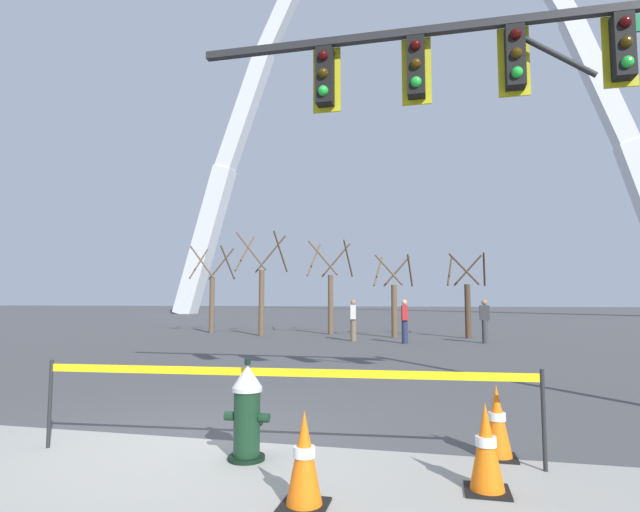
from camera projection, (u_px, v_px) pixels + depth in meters
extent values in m
plane|color=#474749|center=(200.00, 442.00, 5.63)|extent=(240.00, 240.00, 0.00)
cylinder|color=black|center=(246.00, 458.00, 4.96)|extent=(0.36, 0.36, 0.05)
cylinder|color=#14331E|center=(247.00, 423.00, 4.99)|extent=(0.26, 0.26, 0.62)
cylinder|color=#B7B7BC|center=(247.00, 389.00, 5.01)|extent=(0.30, 0.30, 0.04)
cone|color=#B7B7BC|center=(247.00, 376.00, 5.03)|extent=(0.30, 0.30, 0.22)
cylinder|color=black|center=(248.00, 362.00, 5.04)|extent=(0.06, 0.06, 0.06)
cylinder|color=#14331E|center=(230.00, 416.00, 5.03)|extent=(0.10, 0.09, 0.09)
cylinder|color=#14331E|center=(264.00, 418.00, 4.95)|extent=(0.10, 0.09, 0.09)
cylinder|color=#14331E|center=(254.00, 422.00, 5.18)|extent=(0.13, 0.14, 0.13)
cylinder|color=black|center=(257.00, 420.00, 5.26)|extent=(0.15, 0.03, 0.15)
cylinder|color=#232326|center=(50.00, 404.00, 5.40)|extent=(0.04, 0.04, 0.93)
cylinder|color=#232326|center=(544.00, 420.00, 4.67)|extent=(0.04, 0.04, 0.93)
cube|color=yellow|center=(279.00, 372.00, 5.07)|extent=(5.00, 0.40, 0.08)
cube|color=black|center=(304.00, 506.00, 3.84)|extent=(0.36, 0.36, 0.03)
cone|color=orange|center=(304.00, 456.00, 3.87)|extent=(0.28, 0.28, 0.70)
cylinder|color=white|center=(304.00, 452.00, 3.87)|extent=(0.17, 0.17, 0.08)
cube|color=black|center=(498.00, 458.00, 5.01)|extent=(0.36, 0.36, 0.03)
cone|color=orange|center=(497.00, 420.00, 5.04)|extent=(0.28, 0.28, 0.70)
cylinder|color=white|center=(497.00, 416.00, 5.05)|extent=(0.17, 0.17, 0.08)
cube|color=black|center=(487.00, 491.00, 4.12)|extent=(0.36, 0.36, 0.03)
cone|color=orange|center=(486.00, 445.00, 4.16)|extent=(0.28, 0.28, 0.70)
cylinder|color=white|center=(486.00, 441.00, 4.16)|extent=(0.17, 0.17, 0.08)
cube|color=#232326|center=(443.00, 29.00, 7.53)|extent=(7.60, 0.12, 0.12)
cylinder|color=#232326|center=(554.00, 54.00, 7.14)|extent=(1.11, 0.08, 0.81)
cube|color=black|center=(623.00, 47.00, 6.95)|extent=(0.26, 0.24, 0.90)
cube|color=gold|center=(619.00, 51.00, 7.08)|extent=(0.44, 0.03, 1.04)
sphere|color=#360606|center=(625.00, 22.00, 6.84)|extent=(0.16, 0.16, 0.16)
sphere|color=#392706|center=(626.00, 42.00, 6.82)|extent=(0.16, 0.16, 0.16)
sphere|color=green|center=(627.00, 62.00, 6.79)|extent=(0.16, 0.16, 0.16)
cube|color=black|center=(515.00, 58.00, 7.26)|extent=(0.26, 0.24, 0.90)
cube|color=gold|center=(514.00, 62.00, 7.39)|extent=(0.44, 0.03, 1.04)
sphere|color=#360606|center=(516.00, 34.00, 7.16)|extent=(0.16, 0.16, 0.16)
sphere|color=#392706|center=(516.00, 53.00, 7.13)|extent=(0.16, 0.16, 0.16)
sphere|color=green|center=(517.00, 72.00, 7.11)|extent=(0.16, 0.16, 0.16)
cube|color=black|center=(416.00, 68.00, 7.57)|extent=(0.26, 0.24, 0.90)
cube|color=gold|center=(416.00, 72.00, 7.71)|extent=(0.44, 0.03, 1.04)
sphere|color=#360606|center=(415.00, 45.00, 7.47)|extent=(0.16, 0.16, 0.16)
sphere|color=#392706|center=(416.00, 64.00, 7.44)|extent=(0.16, 0.16, 0.16)
sphere|color=green|center=(416.00, 82.00, 7.42)|extent=(0.16, 0.16, 0.16)
cube|color=black|center=(325.00, 77.00, 7.88)|extent=(0.26, 0.24, 0.90)
cube|color=gold|center=(327.00, 81.00, 8.02)|extent=(0.44, 0.03, 1.04)
sphere|color=#360606|center=(323.00, 56.00, 7.78)|extent=(0.16, 0.16, 0.16)
sphere|color=#392706|center=(323.00, 73.00, 7.76)|extent=(0.16, 0.16, 0.16)
sphere|color=green|center=(323.00, 91.00, 7.73)|extent=(0.16, 0.16, 0.16)
cube|color=silver|center=(205.00, 241.00, 58.64)|extent=(6.78, 2.14, 17.46)
cube|color=silver|center=(245.00, 111.00, 58.91)|extent=(6.54, 1.91, 14.16)
cube|color=silver|center=(284.00, 10.00, 58.88)|extent=(6.27, 1.69, 10.88)
cube|color=silver|center=(598.00, 80.00, 50.51)|extent=(6.54, 1.91, 14.16)
cylinder|color=brown|center=(212.00, 305.00, 24.43)|extent=(0.24, 0.24, 2.66)
cylinder|color=brown|center=(199.00, 263.00, 24.95)|extent=(0.36, 1.43, 1.59)
cylinder|color=brown|center=(228.00, 262.00, 24.34)|extent=(0.22, 1.44, 1.59)
cylinder|color=brown|center=(221.00, 264.00, 25.39)|extent=(1.44, 0.22, 1.59)
cylinder|color=brown|center=(202.00, 262.00, 23.86)|extent=(1.42, 0.39, 1.59)
cylinder|color=brown|center=(261.00, 303.00, 22.44)|extent=(0.24, 0.24, 2.91)
cylinder|color=brown|center=(245.00, 253.00, 23.01)|extent=(0.39, 1.56, 1.74)
cylinder|color=brown|center=(281.00, 252.00, 22.35)|extent=(0.24, 1.57, 1.74)
cylinder|color=brown|center=(270.00, 254.00, 23.49)|extent=(1.57, 0.24, 1.74)
cylinder|color=brown|center=(251.00, 251.00, 21.82)|extent=(1.55, 0.42, 1.74)
cylinder|color=brown|center=(331.00, 305.00, 23.25)|extent=(0.24, 0.24, 2.73)
cylinder|color=brown|center=(314.00, 260.00, 23.78)|extent=(0.37, 1.47, 1.63)
cylinder|color=brown|center=(348.00, 258.00, 23.16)|extent=(0.23, 1.48, 1.63)
cylinder|color=brown|center=(336.00, 260.00, 24.23)|extent=(1.48, 0.23, 1.63)
cylinder|color=brown|center=(323.00, 258.00, 22.67)|extent=(1.46, 0.40, 1.63)
cylinder|color=brown|center=(394.00, 311.00, 21.28)|extent=(0.24, 0.24, 2.21)
cylinder|color=brown|center=(378.00, 271.00, 21.71)|extent=(0.32, 1.20, 1.33)
cylinder|color=brown|center=(410.00, 270.00, 21.21)|extent=(0.20, 1.21, 1.33)
cylinder|color=brown|center=(397.00, 272.00, 22.08)|extent=(1.21, 0.20, 1.33)
cylinder|color=brown|center=(389.00, 270.00, 20.81)|extent=(1.20, 0.34, 1.33)
cylinder|color=#473323|center=(468.00, 311.00, 20.90)|extent=(0.24, 0.24, 2.23)
cylinder|color=#473323|center=(450.00, 270.00, 21.33)|extent=(0.32, 1.21, 1.34)
cylinder|color=#473323|center=(484.00, 269.00, 20.83)|extent=(0.20, 1.22, 1.34)
cylinder|color=#473323|center=(467.00, 271.00, 21.70)|extent=(1.22, 0.20, 1.34)
cylinder|color=#473323|center=(464.00, 269.00, 20.43)|extent=(1.21, 0.34, 1.34)
cylinder|color=brown|center=(353.00, 330.00, 19.41)|extent=(0.22, 0.22, 0.84)
cube|color=beige|center=(353.00, 312.00, 19.47)|extent=(0.23, 0.36, 0.54)
sphere|color=#936B4C|center=(353.00, 302.00, 19.50)|extent=(0.20, 0.20, 0.20)
cylinder|color=#232847|center=(405.00, 332.00, 18.35)|extent=(0.22, 0.22, 0.84)
cube|color=#B22323|center=(404.00, 313.00, 18.41)|extent=(0.26, 0.37, 0.54)
sphere|color=tan|center=(404.00, 302.00, 18.44)|extent=(0.20, 0.20, 0.20)
cylinder|color=#38383D|center=(485.00, 332.00, 18.44)|extent=(0.22, 0.22, 0.84)
cube|color=#333338|center=(485.00, 313.00, 18.50)|extent=(0.34, 0.20, 0.54)
sphere|color=#936B4C|center=(484.00, 302.00, 18.53)|extent=(0.20, 0.20, 0.20)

